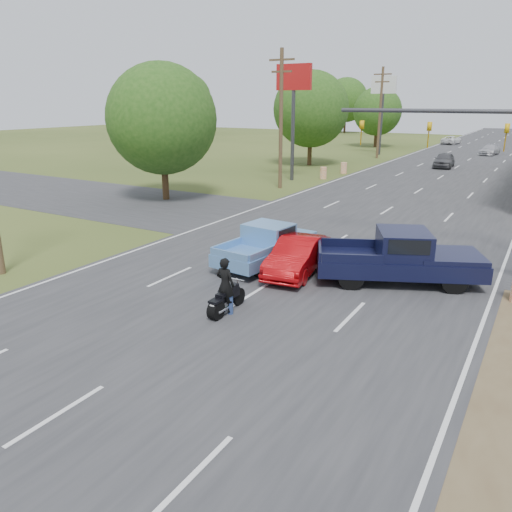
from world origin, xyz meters
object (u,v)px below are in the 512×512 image
Objects in this scene: motorcycle at (225,301)px; distant_car_white at (451,140)px; navy_pickup at (403,257)px; rider at (225,288)px; red_convertible at (298,256)px; distant_car_grey at (444,160)px; distant_car_silver at (490,150)px; blue_pickup at (269,243)px.

motorcycle is 70.64m from distant_car_white.
motorcycle is 0.30× the size of navy_pickup.
navy_pickup is at bearing -124.90° from rider.
navy_pickup is (3.99, 5.67, 0.12)m from rider.
navy_pickup is (3.74, 1.07, 0.28)m from red_convertible.
motorcycle is 40.88m from distant_car_grey.
distant_car_silver is 15.68m from distant_car_white.
rider is at bearing -69.83° from blue_pickup.
distant_car_white is (-6.99, 14.04, -0.01)m from distant_car_silver.
red_convertible is at bearing -98.47° from navy_pickup.
red_convertible is at bearing -83.19° from distant_car_silver.
blue_pickup is at bearing -94.01° from distant_car_grey.
distant_car_white is at bearing 94.94° from motorcycle.
blue_pickup is at bearing 104.56° from motorcycle.
rider reaches higher than blue_pickup.
distant_car_silver is at bearing 158.75° from navy_pickup.
distant_car_grey is at bearing 91.97° from motorcycle.
blue_pickup is at bearing 152.92° from red_convertible.
red_convertible is 4.61m from rider.
blue_pickup is (-1.57, 0.55, 0.14)m from red_convertible.
distant_car_white is (-4.55, 29.55, -0.14)m from distant_car_grey.
motorcycle is 0.44m from rider.
blue_pickup is (-1.32, 5.19, 0.41)m from motorcycle.
navy_pickup reaches higher than distant_car_grey.
motorcycle is at bearing 90.00° from rider.
distant_car_grey is at bearing 84.68° from red_convertible.
distant_car_grey reaches higher than motorcycle.
navy_pickup is at bearing 55.27° from motorcycle.
navy_pickup reaches higher than red_convertible.
rider is at bearing 90.00° from motorcycle.
distant_car_silver reaches higher than distant_car_white.
rider is (0.00, 0.04, 0.44)m from motorcycle.
red_convertible is 1.67m from blue_pickup.
distant_car_grey is 1.00× the size of distant_car_white.
motorcycle is at bearing -83.35° from distant_car_silver.
red_convertible is 3.90m from navy_pickup.
distant_car_silver is (-2.79, 50.67, -0.37)m from navy_pickup.
rider is at bearing -92.13° from distant_car_grey.
rider is 0.41× the size of distant_car_silver.
blue_pickup reaches higher than distant_car_silver.
motorcycle is 0.43× the size of distant_car_grey.
navy_pickup is 35.54m from distant_car_grey.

